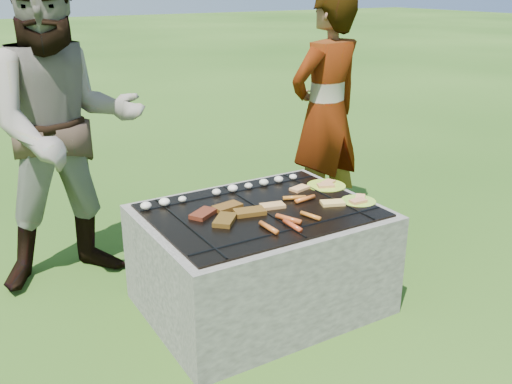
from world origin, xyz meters
TOP-DOWN VIEW (x-y plane):
  - lawn at (0.00, 0.00)m, footprint 60.00×60.00m
  - fire_pit at (0.00, 0.00)m, footprint 1.30×1.00m
  - mushrooms at (-0.07, 0.33)m, footprint 1.06×0.06m
  - pork_slabs at (-0.20, 0.02)m, footprint 0.41×0.31m
  - sausages at (0.09, -0.18)m, footprint 0.49×0.44m
  - bread_on_grate at (0.27, -0.02)m, footprint 0.47×0.41m
  - plate_far at (0.56, 0.13)m, footprint 0.31×0.31m
  - plate_near at (0.56, -0.18)m, footprint 0.25×0.25m
  - cook at (1.03, 0.76)m, footprint 0.71×0.52m
  - bystander at (-0.81, 0.91)m, footprint 0.99×0.79m

SIDE VIEW (x-z plane):
  - lawn at x=0.00m, z-range 0.00..0.00m
  - fire_pit at x=0.00m, z-range -0.03..0.59m
  - plate_near at x=0.56m, z-range 0.60..0.62m
  - plate_far at x=0.56m, z-range 0.59..0.63m
  - bread_on_grate at x=0.27m, z-range 0.61..0.63m
  - pork_slabs at x=-0.20m, z-range 0.61..0.64m
  - sausages at x=0.09m, z-range 0.61..0.64m
  - mushrooms at x=-0.07m, z-range 0.61..0.65m
  - cook at x=1.03m, z-range 0.00..1.79m
  - bystander at x=-0.81m, z-range 0.00..1.98m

